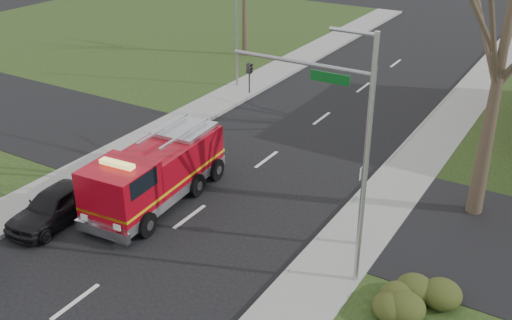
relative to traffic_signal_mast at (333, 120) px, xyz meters
The scene contains 10 objects.
ground 7.18m from the traffic_signal_mast, 163.94° to the right, with size 120.00×120.00×0.00m, color black.
sidewalk_right 4.97m from the traffic_signal_mast, 56.58° to the right, with size 2.40×80.00×0.15m, color gray.
sidewalk_left 12.41m from the traffic_signal_mast, behind, with size 2.40×80.00×0.15m, color gray.
hedge_corner 6.14m from the traffic_signal_mast, 33.41° to the right, with size 2.80×2.00×0.90m, color #2E3413.
bare_tree_near 6.78m from the traffic_signal_mast, 46.37° to the left, with size 6.00×6.00×12.00m.
traffic_signal_mast is the anchor object (origin of this frame).
streetlight_pole 2.78m from the traffic_signal_mast, 46.02° to the right, with size 1.48×0.16×8.40m.
utility_pole_far 17.38m from the traffic_signal_mast, 133.85° to the left, with size 0.14×0.14×7.00m, color gray.
fire_engine 7.96m from the traffic_signal_mast, behind, with size 3.03×7.05×2.78m.
parked_car_maroon 11.12m from the traffic_signal_mast, 155.06° to the right, with size 1.68×4.19×1.43m, color black.
Camera 1 is at (12.69, -15.90, 12.37)m, focal length 42.00 mm.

